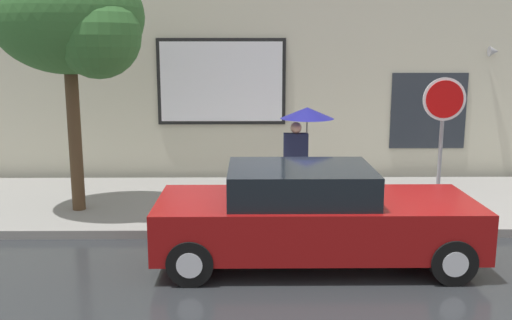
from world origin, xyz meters
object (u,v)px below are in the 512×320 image
parked_car (312,216)px  pedestrian_with_umbrella (304,126)px  street_tree (74,21)px  stop_sign (443,120)px

parked_car → pedestrian_with_umbrella: bearing=87.5°
street_tree → pedestrian_with_umbrella: bearing=7.4°
parked_car → street_tree: bearing=150.4°
stop_sign → parked_car: bearing=-143.6°
parked_car → street_tree: 5.50m
parked_car → street_tree: (-4.05, 2.31, 2.91)m
pedestrian_with_umbrella → street_tree: bearing=-172.6°
parked_car → pedestrian_with_umbrella: 3.01m
parked_car → stop_sign: size_ratio=1.85×
pedestrian_with_umbrella → street_tree: (-4.18, -0.54, 1.95)m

